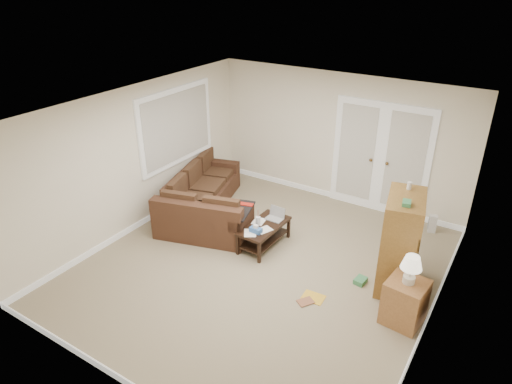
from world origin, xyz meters
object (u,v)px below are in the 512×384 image
Objects in this scene: side_cabinet at (405,299)px; tv_armoire at (400,242)px; sectional_sofa at (204,203)px; coffee_table at (265,234)px.

tv_armoire is at bearing 121.22° from side_cabinet.
side_cabinet is at bearing -77.06° from tv_armoire.
sectional_sofa is 1.66× the size of tv_armoire.
sectional_sofa is at bearing 166.71° from tv_armoire.
side_cabinet is (0.33, -0.72, -0.36)m from tv_armoire.
coffee_table is 0.65× the size of tv_armoire.
tv_armoire reaches higher than coffee_table.
side_cabinet reaches higher than sectional_sofa.
side_cabinet reaches higher than coffee_table.
tv_armoire is 0.87m from side_cabinet.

